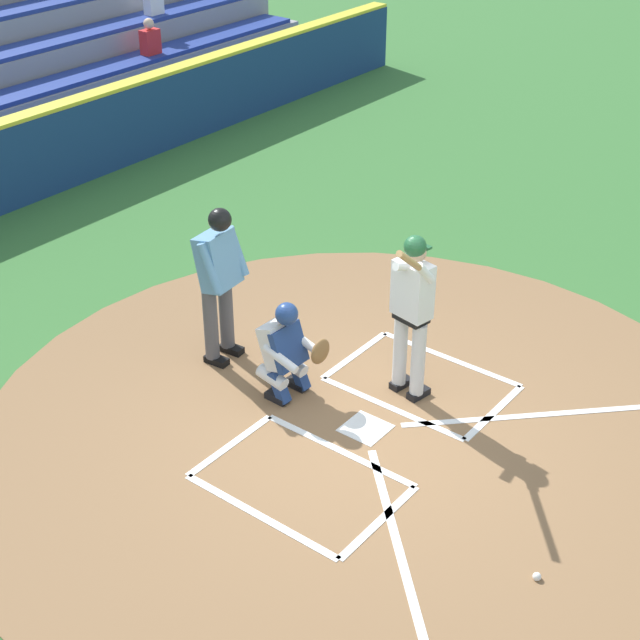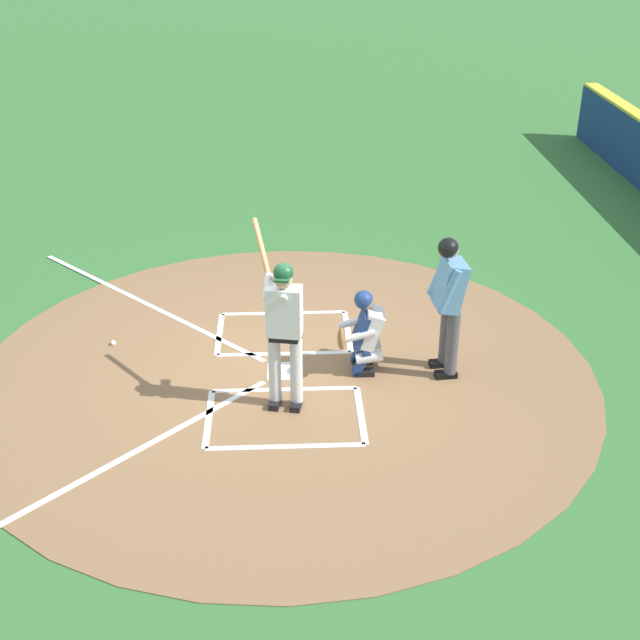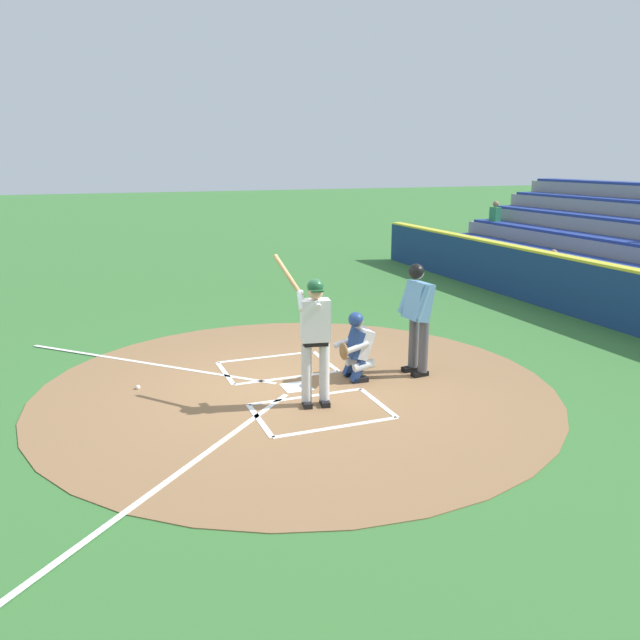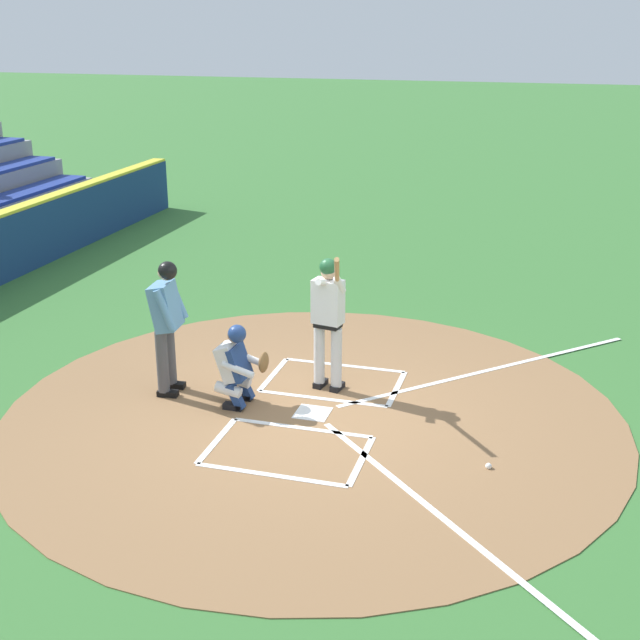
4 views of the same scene
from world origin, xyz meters
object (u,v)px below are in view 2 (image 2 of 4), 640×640
batter (284,325)px  catcher (364,330)px  baseball (113,343)px  plate_umpire (449,297)px

batter → catcher: 1.38m
catcher → baseball: 3.50m
batter → plate_umpire: batter is taller
batter → baseball: batter is taller
catcher → plate_umpire: bearing=-95.7°
catcher → baseball: bearing=76.4°
catcher → baseball: (0.81, 3.35, -0.55)m
plate_umpire → baseball: plate_umpire is taller
batter → baseball: bearing=55.8°
plate_umpire → baseball: size_ratio=25.20×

